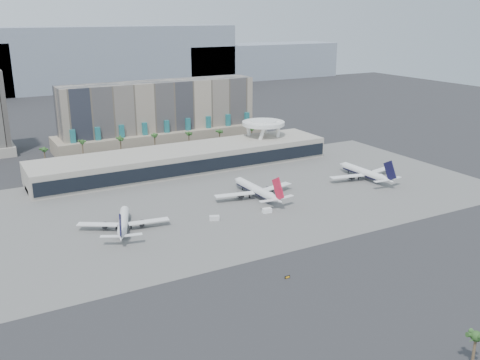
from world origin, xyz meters
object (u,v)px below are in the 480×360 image
airliner_centre (256,190)px  service_vehicle_b (267,211)px  airliner_left (123,222)px  airliner_right (365,173)px  service_vehicle_a (214,218)px  taxiway_sign (287,277)px

airliner_centre → service_vehicle_b: 21.26m
airliner_left → airliner_right: 133.26m
airliner_right → service_vehicle_a: (-96.02, -14.51, -2.67)m
taxiway_sign → airliner_centre: bearing=64.8°
service_vehicle_b → taxiway_sign: size_ratio=1.98×
airliner_left → service_vehicle_b: (61.59, -11.61, -2.32)m
airliner_right → service_vehicle_b: airliner_right is taller
taxiway_sign → airliner_left: bearing=115.9°
airliner_left → service_vehicle_a: 38.17m
airliner_right → taxiway_sign: airliner_right is taller
service_vehicle_a → service_vehicle_b: (24.48, -3.02, -0.01)m
service_vehicle_a → airliner_right: bearing=31.4°
airliner_left → airliner_right: airliner_right is taller
airliner_centre → service_vehicle_a: 35.34m
service_vehicle_b → taxiway_sign: service_vehicle_b is taller
service_vehicle_a → service_vehicle_b: bearing=15.8°
taxiway_sign → airliner_right: bearing=34.8°
airliner_left → service_vehicle_a: airliner_left is taller
taxiway_sign → service_vehicle_b: bearing=62.8°
service_vehicle_a → taxiway_sign: 58.62m
airliner_left → taxiway_sign: 76.02m
service_vehicle_a → taxiway_sign: size_ratio=2.10×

